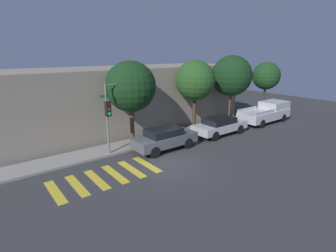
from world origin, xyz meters
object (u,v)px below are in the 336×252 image
(tree_near_corner, at_px, (131,87))
(tree_far_end, at_px, (232,76))
(traffic_light_pole, at_px, (114,105))
(sedan_middle, at_px, (220,125))
(pickup_truck, at_px, (267,112))
(tree_behind_truck, at_px, (266,76))
(tree_midblock, at_px, (195,81))
(sedan_near_corner, at_px, (165,138))

(tree_near_corner, height_order, tree_far_end, tree_far_end)
(traffic_light_pole, relative_size, tree_far_end, 0.75)
(traffic_light_pole, distance_m, sedan_middle, 8.76)
(traffic_light_pole, relative_size, pickup_truck, 0.83)
(sedan_middle, relative_size, tree_behind_truck, 0.87)
(traffic_light_pole, distance_m, tree_near_corner, 2.08)
(tree_midblock, bearing_deg, pickup_truck, -16.29)
(sedan_near_corner, bearing_deg, sedan_middle, 0.00)
(tree_behind_truck, bearing_deg, tree_midblock, 180.00)
(traffic_light_pole, distance_m, sedan_near_corner, 3.96)
(traffic_light_pole, distance_m, tree_midblock, 7.64)
(pickup_truck, bearing_deg, tree_midblock, 163.71)
(pickup_truck, bearing_deg, tree_behind_truck, 37.88)
(sedan_near_corner, relative_size, tree_behind_truck, 0.82)
(tree_near_corner, relative_size, tree_behind_truck, 1.08)
(sedan_middle, relative_size, tree_midblock, 0.81)
(traffic_light_pole, xyz_separation_m, tree_behind_truck, (17.50, 0.85, 0.77))
(tree_near_corner, bearing_deg, sedan_middle, -17.65)
(tree_far_end, xyz_separation_m, tree_behind_truck, (5.49, 0.00, -0.30))
(tree_far_end, bearing_deg, sedan_near_corner, -166.94)
(sedan_middle, xyz_separation_m, pickup_truck, (6.46, 0.00, 0.17))
(tree_near_corner, distance_m, tree_behind_truck, 15.84)
(sedan_middle, distance_m, tree_far_end, 5.51)
(traffic_light_pole, height_order, pickup_truck, traffic_light_pole)
(traffic_light_pole, distance_m, tree_behind_truck, 17.54)
(tree_midblock, xyz_separation_m, tree_far_end, (4.48, -0.00, 0.14))
(sedan_near_corner, bearing_deg, traffic_light_pole, 156.35)
(tree_near_corner, relative_size, tree_far_end, 0.96)
(tree_near_corner, relative_size, tree_midblock, 1.01)
(pickup_truck, distance_m, tree_far_end, 4.82)
(sedan_near_corner, height_order, tree_near_corner, tree_near_corner)
(sedan_near_corner, relative_size, tree_near_corner, 0.76)
(tree_far_end, relative_size, tree_behind_truck, 1.13)
(tree_near_corner, bearing_deg, tree_behind_truck, 0.00)
(tree_midblock, bearing_deg, tree_behind_truck, -0.00)
(pickup_truck, distance_m, tree_behind_truck, 4.59)
(tree_near_corner, xyz_separation_m, tree_behind_truck, (15.84, 0.00, -0.13))
(tree_near_corner, height_order, tree_behind_truck, tree_near_corner)
(sedan_near_corner, distance_m, tree_behind_truck, 15.10)
(sedan_near_corner, distance_m, tree_far_end, 9.99)
(sedan_near_corner, height_order, tree_behind_truck, tree_behind_truck)
(sedan_near_corner, bearing_deg, tree_far_end, 13.06)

